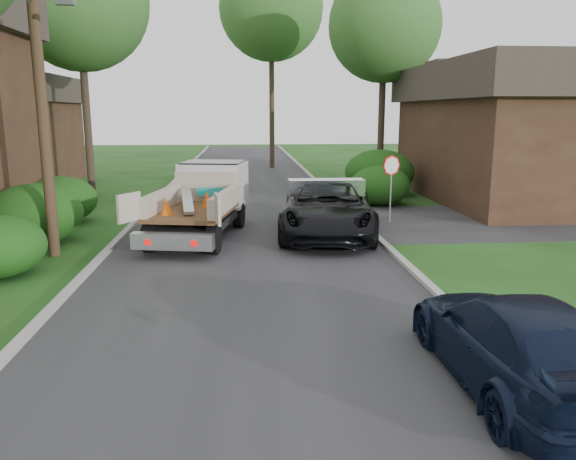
% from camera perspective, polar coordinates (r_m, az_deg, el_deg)
% --- Properties ---
extents(ground, '(120.00, 120.00, 0.00)m').
position_cam_1_polar(ground, '(11.59, -3.60, -8.27)').
color(ground, '#1F3F12').
rests_on(ground, ground).
extents(road, '(8.00, 90.00, 0.02)m').
position_cam_1_polar(road, '(21.26, -4.13, 1.07)').
color(road, '#28282B').
rests_on(road, ground).
extents(side_street, '(16.00, 7.00, 0.02)m').
position_cam_1_polar(side_street, '(23.64, 26.40, 0.95)').
color(side_street, '#28282B').
rests_on(side_street, ground).
extents(curb_left, '(0.20, 90.00, 0.12)m').
position_cam_1_polar(curb_left, '(21.61, -15.07, 1.02)').
color(curb_left, '#9E9E99').
rests_on(curb_left, ground).
extents(curb_right, '(0.20, 90.00, 0.12)m').
position_cam_1_polar(curb_right, '(21.67, 6.78, 1.38)').
color(curb_right, '#9E9E99').
rests_on(curb_right, ground).
extents(stop_sign, '(0.71, 0.32, 2.48)m').
position_cam_1_polar(stop_sign, '(20.71, 10.44, 5.58)').
color(stop_sign, slate).
rests_on(stop_sign, ground).
extents(utility_pole, '(2.42, 1.25, 10.00)m').
position_cam_1_polar(utility_pole, '(16.77, -23.99, 14.96)').
color(utility_pole, '#382619').
rests_on(utility_pole, ground).
extents(house_left_far, '(7.56, 7.56, 6.00)m').
position_cam_1_polar(house_left_far, '(35.49, -27.09, 9.12)').
color(house_left_far, '#371F16').
rests_on(house_left_far, ground).
extents(house_right, '(9.72, 12.96, 6.20)m').
position_cam_1_polar(house_right, '(28.16, 23.55, 9.25)').
color(house_right, '#371F16').
rests_on(house_right, ground).
extents(hedge_left_b, '(2.86, 2.86, 1.87)m').
position_cam_1_polar(hedge_left_b, '(18.75, -24.34, 1.46)').
color(hedge_left_b, '#103E0E').
rests_on(hedge_left_b, ground).
extents(hedge_left_c, '(2.60, 2.60, 1.70)m').
position_cam_1_polar(hedge_left_c, '(22.13, -22.08, 2.88)').
color(hedge_left_c, '#103E0E').
rests_on(hedge_left_c, ground).
extents(hedge_right_a, '(2.60, 2.60, 1.70)m').
position_cam_1_polar(hedge_right_a, '(24.81, 9.32, 4.48)').
color(hedge_right_a, '#103E0E').
rests_on(hedge_right_a, ground).
extents(hedge_right_b, '(3.38, 3.38, 2.21)m').
position_cam_1_polar(hedge_right_b, '(27.84, 9.27, 5.81)').
color(hedge_right_b, '#103E0E').
rests_on(hedge_right_b, ground).
extents(tree_left_far, '(6.40, 6.40, 12.20)m').
position_cam_1_polar(tree_left_far, '(29.26, -20.52, 21.02)').
color(tree_left_far, '#2D2119').
rests_on(tree_left_far, ground).
extents(tree_right_far, '(6.00, 6.00, 11.50)m').
position_cam_1_polar(tree_right_far, '(32.13, 9.78, 19.78)').
color(tree_right_far, '#2D2119').
rests_on(tree_right_far, ground).
extents(tree_center_far, '(7.20, 7.20, 14.60)m').
position_cam_1_polar(tree_center_far, '(41.53, -1.72, 21.60)').
color(tree_center_far, '#2D2119').
rests_on(tree_center_far, ground).
extents(flatbed_truck, '(3.58, 6.40, 2.29)m').
position_cam_1_polar(flatbed_truck, '(18.99, -8.33, 3.48)').
color(flatbed_truck, black).
rests_on(flatbed_truck, ground).
extents(black_pickup, '(3.81, 6.71, 1.77)m').
position_cam_1_polar(black_pickup, '(18.40, 4.06, 2.15)').
color(black_pickup, black).
rests_on(black_pickup, ground).
extents(navy_suv, '(2.01, 4.87, 1.41)m').
position_cam_1_polar(navy_suv, '(8.99, 22.26, -10.48)').
color(navy_suv, black).
rests_on(navy_suv, ground).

